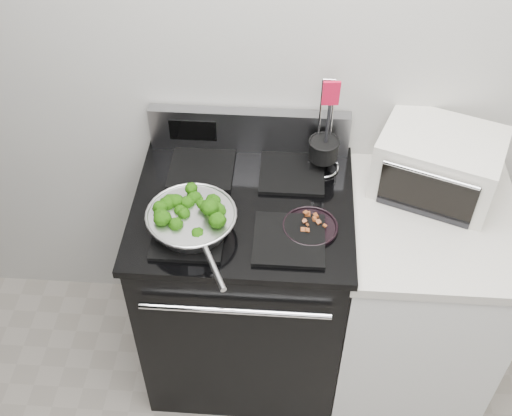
# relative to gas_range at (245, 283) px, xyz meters

# --- Properties ---
(back_wall) EXTENTS (4.00, 0.02, 2.70)m
(back_wall) POSITION_rel_gas_range_xyz_m (0.30, 0.34, 0.86)
(back_wall) COLOR #BBB9B2
(back_wall) RESTS_ON ground
(gas_range) EXTENTS (0.79, 0.69, 1.13)m
(gas_range) POSITION_rel_gas_range_xyz_m (0.00, 0.00, 0.00)
(gas_range) COLOR black
(gas_range) RESTS_ON floor
(counter) EXTENTS (0.62, 0.68, 0.92)m
(counter) POSITION_rel_gas_range_xyz_m (0.68, -0.00, -0.03)
(counter) COLOR white
(counter) RESTS_ON floor
(skillet) EXTENTS (0.31, 0.46, 0.07)m
(skillet) POSITION_rel_gas_range_xyz_m (-0.16, -0.15, 0.51)
(skillet) COLOR silver
(skillet) RESTS_ON gas_range
(broccoli_pile) EXTENTS (0.24, 0.24, 0.08)m
(broccoli_pile) POSITION_rel_gas_range_xyz_m (-0.16, -0.14, 0.53)
(broccoli_pile) COLOR black
(broccoli_pile) RESTS_ON skillet
(bacon_plate) EXTENTS (0.19, 0.19, 0.04)m
(bacon_plate) POSITION_rel_gas_range_xyz_m (0.24, -0.11, 0.48)
(bacon_plate) COLOR black
(bacon_plate) RESTS_ON gas_range
(utensil_holder) EXTENTS (0.13, 0.13, 0.40)m
(utensil_holder) POSITION_rel_gas_range_xyz_m (0.28, 0.21, 0.53)
(utensil_holder) COLOR silver
(utensil_holder) RESTS_ON gas_range
(toaster_oven) EXTENTS (0.50, 0.44, 0.24)m
(toaster_oven) POSITION_rel_gas_range_xyz_m (0.69, 0.16, 0.55)
(toaster_oven) COLOR silver
(toaster_oven) RESTS_ON counter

